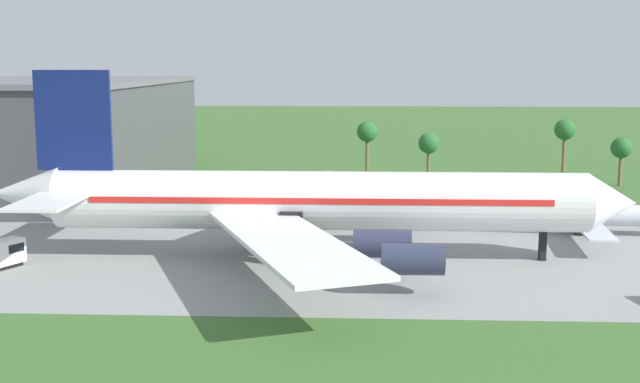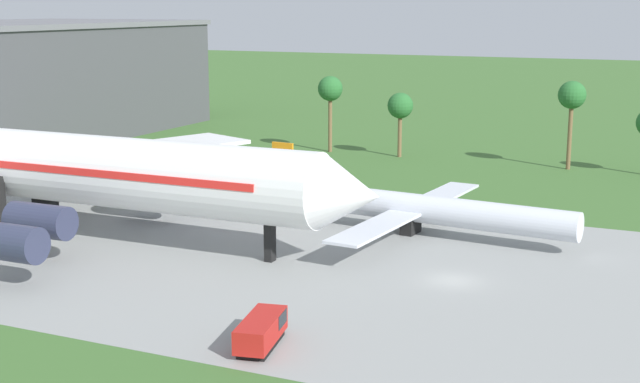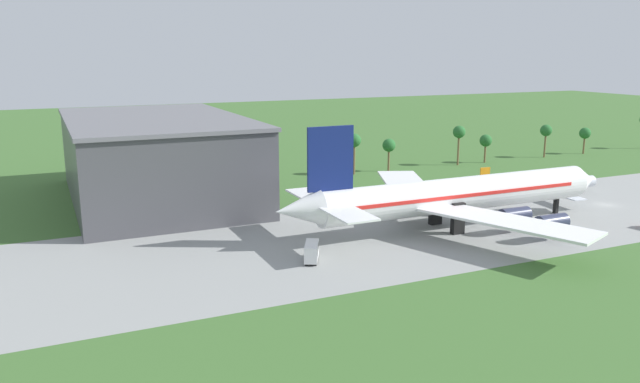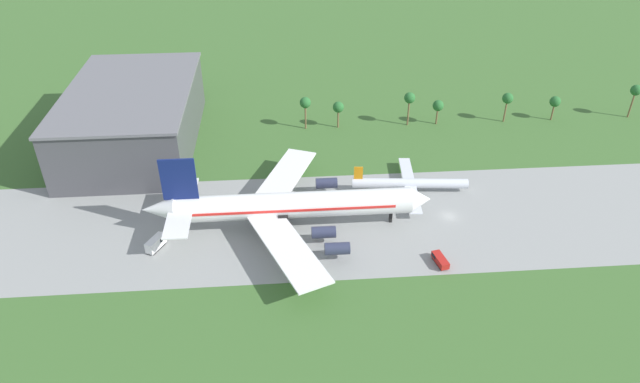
# 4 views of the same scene
# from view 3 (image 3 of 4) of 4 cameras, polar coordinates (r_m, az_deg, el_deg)

# --- Properties ---
(ground_plane) EXTENTS (600.00, 600.00, 0.00)m
(ground_plane) POSITION_cam_3_polar(r_m,az_deg,el_deg) (148.00, 24.65, -1.12)
(ground_plane) COLOR #3D662D
(taxiway_strip) EXTENTS (320.00, 44.00, 0.02)m
(taxiway_strip) POSITION_cam_3_polar(r_m,az_deg,el_deg) (148.00, 24.65, -1.12)
(taxiway_strip) COLOR gray
(taxiway_strip) RESTS_ON ground_plane
(jet_airliner) EXTENTS (70.47, 60.84, 20.40)m
(jet_airliner) POSITION_cam_3_polar(r_m,az_deg,el_deg) (118.33, 12.16, -0.34)
(jet_airliner) COLOR white
(jet_airliner) RESTS_ON ground_plane
(regional_aircraft) EXTENTS (31.41, 28.34, 7.57)m
(regional_aircraft) POSITION_cam_3_polar(r_m,az_deg,el_deg) (150.28, 19.19, 0.51)
(regional_aircraft) COLOR silver
(regional_aircraft) RESTS_ON ground_plane
(fuel_truck) EXTENTS (4.34, 5.89, 2.94)m
(fuel_truck) POSITION_cam_3_polar(r_m,az_deg,el_deg) (98.82, -0.77, -5.49)
(fuel_truck) COLOR black
(fuel_truck) RESTS_ON ground_plane
(terminal_building) EXTENTS (36.72, 61.20, 18.34)m
(terminal_building) POSITION_cam_3_polar(r_m,az_deg,el_deg) (143.91, -14.76, 3.00)
(terminal_building) COLOR #47474C
(terminal_building) RESTS_ON ground_plane
(palm_tree_row) EXTENTS (114.08, 3.60, 11.66)m
(palm_tree_row) POSITION_cam_3_polar(r_m,az_deg,el_deg) (194.68, 16.36, 5.02)
(palm_tree_row) COLOR brown
(palm_tree_row) RESTS_ON ground_plane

